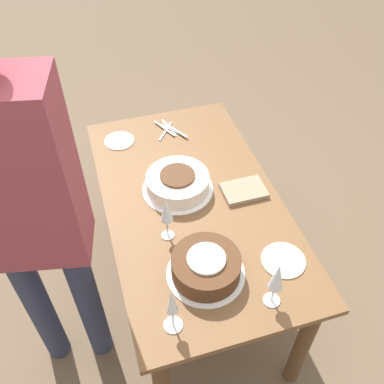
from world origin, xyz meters
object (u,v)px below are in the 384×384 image
wine_glass_far (166,211)px  cake_front_chocolate (206,267)px  wine_glass_near (277,278)px  wine_glass_extra (172,305)px  person_cutting (24,208)px  cake_center_white (178,183)px

wine_glass_far → cake_front_chocolate: bearing=22.4°
wine_glass_near → cake_front_chocolate: bearing=-132.9°
wine_glass_extra → person_cutting: 0.61m
wine_glass_extra → cake_center_white: bearing=163.1°
cake_front_chocolate → wine_glass_far: bearing=-157.6°
cake_center_white → wine_glass_near: bearing=14.9°
cake_front_chocolate → wine_glass_extra: size_ratio=1.42×
person_cutting → wine_glass_near: bearing=-15.6°
person_cutting → wine_glass_far: bearing=12.4°
cake_center_white → wine_glass_far: (0.26, -0.11, 0.11)m
wine_glass_far → wine_glass_extra: size_ratio=1.03×
cake_center_white → wine_glass_extra: wine_glass_extra is taller
wine_glass_near → person_cutting: person_cutting is taller
cake_front_chocolate → wine_glass_near: 0.29m
cake_center_white → wine_glass_near: 0.70m
cake_center_white → wine_glass_far: size_ratio=1.48×
cake_front_chocolate → wine_glass_far: size_ratio=1.38×
wine_glass_far → person_cutting: size_ratio=0.13×
wine_glass_near → wine_glass_far: bearing=-144.7°
cake_center_white → wine_glass_near: size_ratio=1.47×
wine_glass_near → wine_glass_far: 0.51m
cake_front_chocolate → wine_glass_near: bearing=47.1°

